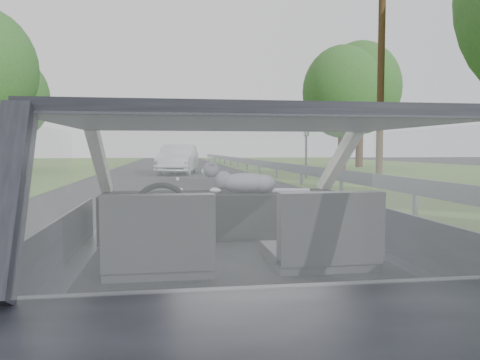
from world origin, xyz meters
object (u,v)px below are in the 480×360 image
object	(u,v)px
subject_car	(235,253)
highway_sign	(306,151)
other_car	(178,159)
utility_pole	(381,80)
cat	(246,181)

from	to	relation	value
subject_car	highway_sign	xyz separation A→B (m)	(5.74, 17.88, 0.52)
subject_car	highway_sign	world-z (taller)	highway_sign
subject_car	highway_sign	size ratio (longest dim) A/B	1.61
other_car	utility_pole	world-z (taller)	utility_pole
highway_sign	utility_pole	xyz separation A→B (m)	(1.17, -4.94, 2.46)
other_car	cat	bearing A→B (deg)	-80.15
cat	highway_sign	xyz separation A→B (m)	(5.59, 17.29, 0.16)
other_car	utility_pole	distance (m)	11.90
subject_car	cat	world-z (taller)	subject_car
utility_pole	cat	bearing A→B (deg)	-118.70
cat	other_car	distance (m)	21.67
cat	highway_sign	world-z (taller)	highway_sign
cat	other_car	size ratio (longest dim) A/B	0.11
highway_sign	utility_pole	bearing A→B (deg)	-71.13
utility_pole	subject_car	bearing A→B (deg)	-118.13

